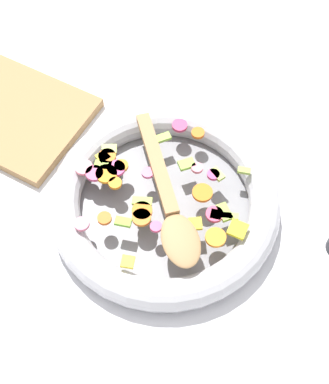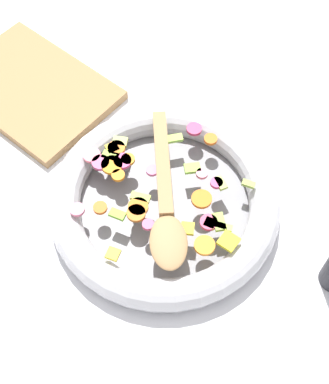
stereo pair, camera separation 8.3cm
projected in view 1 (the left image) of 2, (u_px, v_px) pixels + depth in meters
ground_plane at (164, 208)px, 0.88m from camera, size 4.00×4.00×0.00m
skillet at (164, 201)px, 0.86m from camera, size 0.37×0.37×0.05m
chopped_vegetables at (153, 187)px, 0.84m from camera, size 0.29×0.28×0.01m
wooden_spoon at (169, 203)px, 0.81m from camera, size 0.22×0.23×0.01m
cutting_board at (5, 111)px, 0.97m from camera, size 0.29×0.21×0.02m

